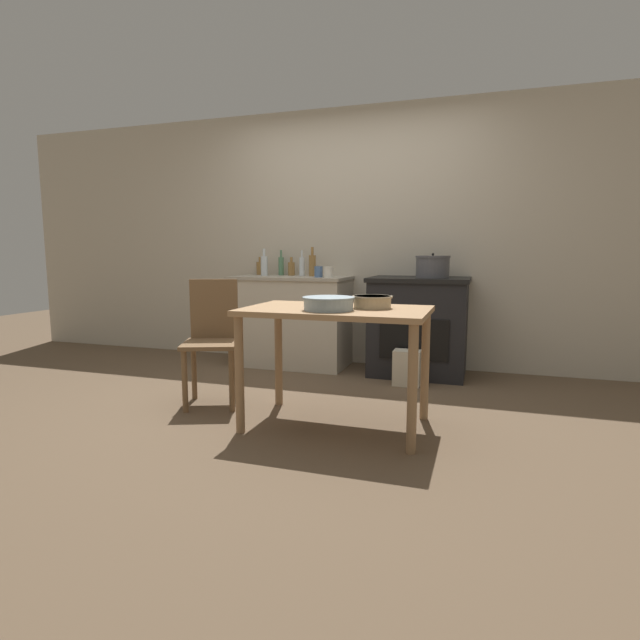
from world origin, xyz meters
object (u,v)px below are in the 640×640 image
object	(u,v)px
bottle_left	(291,268)
cup_right	(319,272)
bottle_center_right	(260,268)
stove	(418,326)
flour_sack	(407,368)
mixing_bowl_large	(372,301)
bottle_center_left	(264,265)
mixing_bowl_small	(328,303)
chair	(213,337)
stock_pot	(433,267)
bottle_far_left	(302,266)
bottle_mid_left	(281,266)
bottle_center	(312,265)
work_table	(336,325)
cup_mid_right	(328,272)

from	to	relation	value
bottle_left	cup_right	size ratio (longest dim) A/B	1.80
bottle_center_right	stove	bearing A→B (deg)	-8.17
flour_sack	mixing_bowl_large	distance (m)	1.29
stove	bottle_center_left	xyz separation A→B (m)	(-1.59, 0.08, 0.55)
mixing_bowl_small	cup_right	size ratio (longest dim) A/B	3.08
chair	bottle_center_left	world-z (taller)	bottle_center_left
stove	bottle_center_left	size ratio (longest dim) A/B	3.30
chair	stock_pot	xyz separation A→B (m)	(1.47, 1.35, 0.50)
stock_pot	mixing_bowl_large	size ratio (longest dim) A/B	1.21
bottle_far_left	bottle_left	distance (m)	0.15
bottle_mid_left	bottle_left	bearing A→B (deg)	-12.21
bottle_mid_left	cup_right	xyz separation A→B (m)	(0.51, -0.31, -0.05)
stove	mixing_bowl_large	world-z (taller)	stove
stove	bottle_mid_left	size ratio (longest dim) A/B	3.50
bottle_center	bottle_center_right	size ratio (longest dim) A/B	1.54
mixing_bowl_large	bottle_center_right	distance (m)	2.39
bottle_far_left	cup_right	size ratio (longest dim) A/B	2.46
work_table	flour_sack	distance (m)	1.30
flour_sack	bottle_far_left	size ratio (longest dim) A/B	1.18
stock_pot	mixing_bowl_small	xyz separation A→B (m)	(-0.45, -1.69, -0.18)
mixing_bowl_large	mixing_bowl_small	world-z (taller)	mixing_bowl_small
bottle_far_left	bottle_center_left	bearing A→B (deg)	-173.26
bottle_mid_left	bottle_center_right	bearing A→B (deg)	171.39
work_table	bottle_mid_left	size ratio (longest dim) A/B	4.51
stove	flour_sack	bearing A→B (deg)	-94.80
stock_pot	cup_mid_right	bearing A→B (deg)	-172.87
bottle_center_left	bottle_center	xyz separation A→B (m)	(0.51, 0.04, 0.01)
bottle_center	mixing_bowl_large	bearing A→B (deg)	-59.40
mixing_bowl_small	bottle_center	xyz separation A→B (m)	(-0.74, 1.84, 0.18)
stock_pot	work_table	bearing A→B (deg)	-105.96
cup_mid_right	bottle_mid_left	bearing A→B (deg)	150.73
bottle_left	bottle_center_left	distance (m)	0.28
mixing_bowl_small	bottle_mid_left	size ratio (longest dim) A/B	1.24
mixing_bowl_large	bottle_left	size ratio (longest dim) A/B	1.35
chair	flour_sack	distance (m)	1.66
work_table	chair	bearing A→B (deg)	168.58
stove	flour_sack	xyz separation A→B (m)	(-0.04, -0.42, -0.30)
bottle_left	bottle_center_left	world-z (taller)	bottle_center_left
bottle_left	bottle_mid_left	size ratio (longest dim) A/B	0.73
cup_mid_right	bottle_center_right	bearing A→B (deg)	156.21
work_table	bottle_center_left	bearing A→B (deg)	127.13
stove	bottle_center_left	distance (m)	1.68
bottle_center	bottle_center_right	bearing A→B (deg)	169.08
work_table	cup_mid_right	xyz separation A→B (m)	(-0.50, 1.44, 0.28)
stove	bottle_center_left	world-z (taller)	bottle_center_left
bottle_center	cup_mid_right	distance (m)	0.37
stove	mixing_bowl_small	world-z (taller)	stove
flour_sack	mixing_bowl_small	distance (m)	1.49
chair	mixing_bowl_large	bearing A→B (deg)	-27.90
stove	cup_right	xyz separation A→B (m)	(-0.94, -0.10, 0.49)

